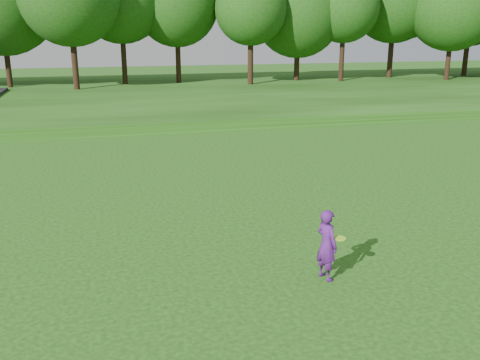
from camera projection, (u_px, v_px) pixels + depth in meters
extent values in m
plane|color=#19410C|center=(340.00, 301.00, 11.26)|extent=(140.00, 140.00, 0.00)
cube|color=#19410C|center=(162.00, 94.00, 42.84)|extent=(130.00, 30.00, 0.60)
cube|color=gray|center=(190.00, 129.00, 29.88)|extent=(130.00, 1.60, 0.04)
imported|color=#51186E|center=(327.00, 245.00, 12.03)|extent=(0.56, 0.70, 1.66)
cylinder|color=#9CD822|center=(340.00, 238.00, 11.88)|extent=(0.25, 0.25, 0.05)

